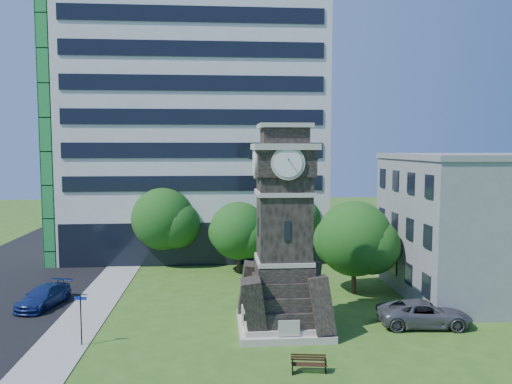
{
  "coord_description": "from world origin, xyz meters",
  "views": [
    {
      "loc": [
        -0.81,
        -26.98,
        10.85
      ],
      "look_at": [
        1.71,
        6.81,
        7.83
      ],
      "focal_mm": 35.0,
      "sensor_mm": 36.0,
      "label": 1
    }
  ],
  "objects": [
    {
      "name": "ground",
      "position": [
        0.0,
        0.0,
        0.0
      ],
      "size": [
        160.0,
        160.0,
        0.0
      ],
      "primitive_type": "plane",
      "color": "#305719",
      "rests_on": "ground"
    },
    {
      "name": "sidewalk",
      "position": [
        -9.5,
        5.0,
        0.03
      ],
      "size": [
        3.0,
        70.0,
        0.06
      ],
      "primitive_type": "cube",
      "color": "gray",
      "rests_on": "ground"
    },
    {
      "name": "clock_tower",
      "position": [
        3.0,
        2.0,
        5.28
      ],
      "size": [
        5.4,
        5.4,
        12.22
      ],
      "color": "#B8AFA1",
      "rests_on": "ground"
    },
    {
      "name": "office_tall",
      "position": [
        -3.2,
        25.84,
        14.22
      ],
      "size": [
        26.2,
        15.11,
        28.6
      ],
      "color": "white",
      "rests_on": "ground"
    },
    {
      "name": "office_low",
      "position": [
        19.97,
        8.0,
        5.21
      ],
      "size": [
        15.2,
        12.2,
        10.4
      ],
      "color": "gray",
      "rests_on": "ground"
    },
    {
      "name": "car_street_north",
      "position": [
        -12.84,
        7.33,
        0.7
      ],
      "size": [
        3.05,
        5.14,
        1.4
      ],
      "primitive_type": "imported",
      "rotation": [
        0.0,
        0.0,
        -0.24
      ],
      "color": "navy",
      "rests_on": "ground"
    },
    {
      "name": "car_east_lot",
      "position": [
        11.61,
        1.77,
        0.77
      ],
      "size": [
        5.76,
        3.0,
        1.55
      ],
      "primitive_type": "imported",
      "rotation": [
        0.0,
        0.0,
        1.49
      ],
      "color": "#525358",
      "rests_on": "ground"
    },
    {
      "name": "park_bench",
      "position": [
        3.47,
        -3.98,
        0.47
      ],
      "size": [
        1.71,
        0.46,
        0.88
      ],
      "rotation": [
        0.0,
        0.0,
        -0.14
      ],
      "color": "black",
      "rests_on": "ground"
    },
    {
      "name": "street_sign",
      "position": [
        -8.38,
        0.15,
        1.78
      ],
      "size": [
        0.68,
        0.07,
        2.84
      ],
      "rotation": [
        0.0,
        0.0,
        -0.09
      ],
      "color": "black",
      "rests_on": "ground"
    },
    {
      "name": "tree_nw",
      "position": [
        -5.84,
        19.08,
        4.19
      ],
      "size": [
        6.47,
        5.89,
        7.31
      ],
      "rotation": [
        0.0,
        0.0,
        0.18
      ],
      "color": "#332114",
      "rests_on": "ground"
    },
    {
      "name": "tree_nc",
      "position": [
        0.92,
        15.57,
        3.56
      ],
      "size": [
        5.5,
        5.0,
        6.2
      ],
      "rotation": [
        0.0,
        0.0,
        0.25
      ],
      "color": "#332114",
      "rests_on": "ground"
    },
    {
      "name": "tree_ne",
      "position": [
        5.86,
        19.31,
        4.58
      ],
      "size": [
        5.55,
        5.05,
        7.3
      ],
      "rotation": [
        0.0,
        0.0,
        0.01
      ],
      "color": "#332114",
      "rests_on": "ground"
    },
    {
      "name": "tree_east",
      "position": [
        9.28,
        8.9,
        3.96
      ],
      "size": [
        6.16,
        5.6,
        6.93
      ],
      "rotation": [
        0.0,
        0.0,
        -0.3
      ],
      "color": "#332114",
      "rests_on": "ground"
    }
  ]
}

